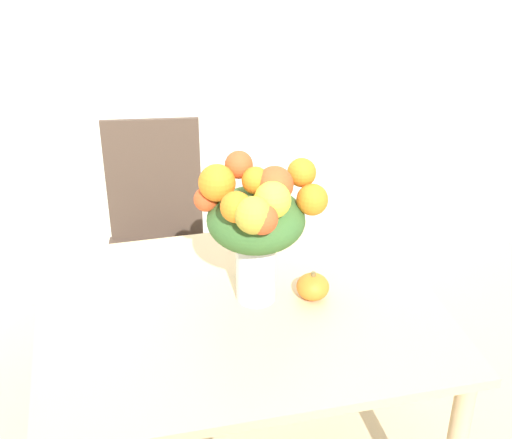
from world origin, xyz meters
TOP-DOWN VIEW (x-y plane):
  - wall_back at (0.00, 1.31)m, footprint 8.00×0.06m
  - dining_table at (0.00, 0.00)m, footprint 1.23×0.95m
  - flower_vase at (0.06, 0.03)m, footprint 0.38×0.34m
  - pumpkin at (0.23, 0.00)m, footprint 0.10×0.10m
  - dining_chair_near_window at (-0.18, 0.87)m, footprint 0.48×0.48m

SIDE VIEW (x-z plane):
  - dining_chair_near_window at x=-0.18m, z-range 0.01..1.02m
  - dining_table at x=0.00m, z-range 0.28..1.03m
  - pumpkin at x=0.23m, z-range 0.75..0.84m
  - flower_vase at x=0.06m, z-range 0.80..1.28m
  - wall_back at x=0.00m, z-range 0.00..2.70m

